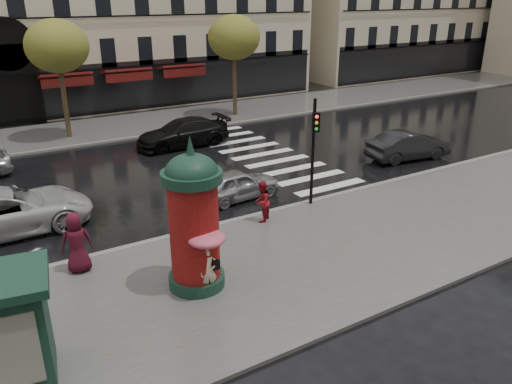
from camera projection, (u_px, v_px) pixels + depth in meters
ground at (262, 262)px, 15.69m from camera, size 160.00×160.00×0.00m
near_sidewalk at (271, 267)px, 15.27m from camera, size 90.00×7.00×0.12m
far_sidewalk at (100, 129)px, 30.76m from camera, size 90.00×6.00×0.12m
near_kerb at (219, 225)px, 18.05m from camera, size 90.00×0.25×0.14m
far_kerb at (114, 141)px, 28.37m from camera, size 90.00×0.25×0.14m
zebra_crossing at (263, 154)px, 26.20m from camera, size 3.60×11.75×0.01m
tree_far_left at (57, 47)px, 27.11m from camera, size 3.40×3.40×6.64m
tree_far_right at (234, 38)px, 32.40m from camera, size 3.40×3.40×6.64m
woman_umbrella at (207, 253)px, 13.35m from camera, size 1.02×1.02×1.96m
woman_red at (262, 202)px, 17.98m from camera, size 0.94×0.91×1.52m
man_burgundy at (77, 243)px, 14.65m from camera, size 0.99×0.71×1.87m
morris_column at (194, 217)px, 13.50m from camera, size 1.63×1.63×4.40m
traffic_light at (314, 142)px, 18.79m from camera, size 0.31×0.41×4.17m
newsstand at (2, 330)px, 10.27m from camera, size 2.36×2.08×2.54m
car_silver at (236, 184)px, 20.30m from camera, size 3.79×1.76×1.26m
car_darkgrey at (409, 146)px, 25.18m from camera, size 4.51×2.09×1.43m
car_white at (8, 211)px, 17.41m from camera, size 5.72×2.72×1.58m
car_black at (183, 133)px, 27.34m from camera, size 5.16×2.10×1.50m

